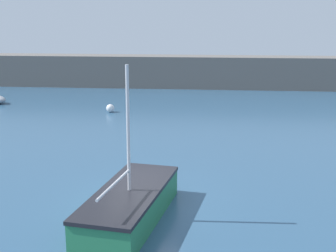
{
  "coord_description": "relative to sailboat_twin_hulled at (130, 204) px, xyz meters",
  "views": [
    {
      "loc": [
        2.36,
        -15.35,
        6.47
      ],
      "look_at": [
        -0.01,
        9.17,
        0.59
      ],
      "focal_mm": 50.0,
      "sensor_mm": 36.0,
      "label": 1
    }
  ],
  "objects": [
    {
      "name": "harbor_breakwater",
      "position": [
        0.22,
        28.68,
        0.9
      ],
      "size": [
        60.09,
        2.83,
        2.84
      ],
      "primitive_type": "cube",
      "color": "#66605B",
      "rests_on": "ground_plane"
    },
    {
      "name": "mooring_buoy_white",
      "position": [
        -4.34,
        16.85,
        -0.25
      ],
      "size": [
        0.54,
        0.54,
        0.54
      ],
      "primitive_type": "sphere",
      "color": "white",
      "rests_on": "ground_plane"
    },
    {
      "name": "ground_plane",
      "position": [
        0.22,
        1.5,
        -0.62
      ],
      "size": [
        120.0,
        120.0,
        0.2
      ],
      "primitive_type": "cube",
      "color": "#2D5170"
    },
    {
      "name": "sailboat_twin_hulled",
      "position": [
        0.0,
        0.0,
        0.0
      ],
      "size": [
        2.74,
        5.59,
        5.02
      ],
      "rotation": [
        0.0,
        0.0,
        1.41
      ],
      "color": "#287A4C",
      "rests_on": "ground_plane"
    }
  ]
}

